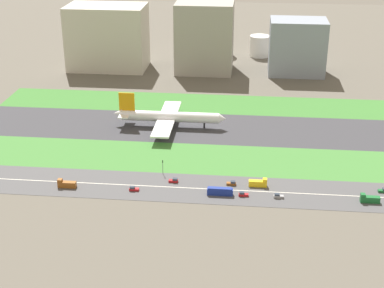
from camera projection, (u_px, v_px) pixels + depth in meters
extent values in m
plane|color=#5B564C|center=(217.00, 129.00, 332.41)|extent=(800.00, 800.00, 0.00)
cube|color=#38383D|center=(217.00, 129.00, 332.38)|extent=(280.00, 46.00, 0.10)
cube|color=#3D7A33|center=(221.00, 104.00, 369.66)|extent=(280.00, 36.00, 0.10)
cube|color=#427F38|center=(212.00, 159.00, 295.11)|extent=(280.00, 36.00, 0.10)
cube|color=#4C4C4F|center=(207.00, 189.00, 266.02)|extent=(280.00, 28.00, 0.10)
cube|color=silver|center=(207.00, 189.00, 266.00)|extent=(266.00, 0.50, 0.01)
cylinder|color=white|center=(170.00, 117.00, 332.37)|extent=(56.00, 6.00, 6.00)
cone|color=white|center=(223.00, 119.00, 329.58)|extent=(4.00, 5.70, 5.70)
cone|color=white|center=(118.00, 113.00, 334.89)|extent=(5.00, 5.40, 5.40)
cube|color=orange|center=(127.00, 102.00, 331.45)|extent=(9.00, 0.80, 11.00)
cube|color=white|center=(126.00, 113.00, 334.39)|extent=(6.00, 16.00, 0.60)
cube|color=white|center=(170.00, 109.00, 346.68)|extent=(10.00, 26.00, 1.00)
cylinder|color=gray|center=(171.00, 116.00, 342.03)|extent=(5.00, 3.20, 3.20)
cube|color=white|center=(163.00, 128.00, 319.41)|extent=(10.00, 26.00, 1.00)
cylinder|color=gray|center=(166.00, 128.00, 325.66)|extent=(5.00, 3.20, 3.20)
cylinder|color=black|center=(204.00, 125.00, 332.42)|extent=(1.00, 1.00, 3.20)
cylinder|color=black|center=(164.00, 122.00, 337.79)|extent=(1.00, 1.00, 3.20)
cylinder|color=black|center=(163.00, 126.00, 331.43)|extent=(1.00, 1.00, 3.20)
cube|color=#19662D|center=(383.00, 191.00, 262.92)|extent=(4.40, 1.80, 1.10)
cube|color=brown|center=(231.00, 184.00, 269.33)|extent=(4.40, 1.80, 1.10)
cube|color=#333D4C|center=(233.00, 182.00, 268.85)|extent=(2.20, 1.66, 0.90)
cube|color=brown|center=(67.00, 184.00, 266.89)|extent=(8.40, 2.50, 2.80)
cube|color=brown|center=(60.00, 180.00, 266.38)|extent=(2.00, 2.30, 1.20)
cube|color=#99999E|center=(279.00, 197.00, 258.23)|extent=(4.40, 1.80, 1.10)
cube|color=#333D4C|center=(277.00, 194.00, 257.90)|extent=(2.20, 1.66, 0.90)
cube|color=navy|center=(220.00, 192.00, 260.28)|extent=(11.60, 2.50, 3.00)
cube|color=navy|center=(220.00, 188.00, 259.58)|extent=(10.80, 2.30, 0.50)
cube|color=#B2191E|center=(134.00, 189.00, 264.32)|extent=(4.40, 1.80, 1.10)
cube|color=#333D4C|center=(132.00, 187.00, 263.99)|extent=(2.20, 1.66, 0.90)
cube|color=#B2191E|center=(244.00, 195.00, 259.69)|extent=(4.40, 1.80, 1.10)
cube|color=#333D4C|center=(242.00, 193.00, 259.36)|extent=(2.20, 1.66, 0.90)
cube|color=yellow|center=(258.00, 183.00, 267.84)|extent=(8.40, 2.50, 2.80)
cube|color=yellow|center=(265.00, 180.00, 266.73)|extent=(2.00, 2.30, 1.20)
cube|color=#B2191E|center=(173.00, 181.00, 271.86)|extent=(4.40, 1.80, 1.10)
cube|color=#333D4C|center=(175.00, 179.00, 271.37)|extent=(2.20, 1.66, 0.90)
cube|color=#19662D|center=(370.00, 199.00, 254.19)|extent=(8.40, 2.50, 2.80)
cube|color=#19662D|center=(363.00, 195.00, 253.68)|extent=(2.00, 2.30, 1.20)
cylinder|color=#4C4C51|center=(163.00, 168.00, 278.70)|extent=(0.24, 0.24, 6.00)
cube|color=black|center=(163.00, 161.00, 277.24)|extent=(0.36, 0.36, 1.20)
sphere|color=#19D826|center=(163.00, 161.00, 276.94)|extent=(0.24, 0.24, 0.24)
cube|color=beige|center=(108.00, 37.00, 434.79)|extent=(57.91, 34.91, 47.38)
cube|color=#9E998E|center=(205.00, 37.00, 427.20)|extent=(41.69, 34.38, 51.26)
cube|color=gray|center=(297.00, 47.00, 423.20)|extent=(40.58, 29.00, 39.82)
cylinder|color=silver|center=(218.00, 46.00, 474.68)|extent=(24.73, 24.73, 15.67)
cylinder|color=silver|center=(260.00, 46.00, 471.24)|extent=(16.34, 16.34, 16.87)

